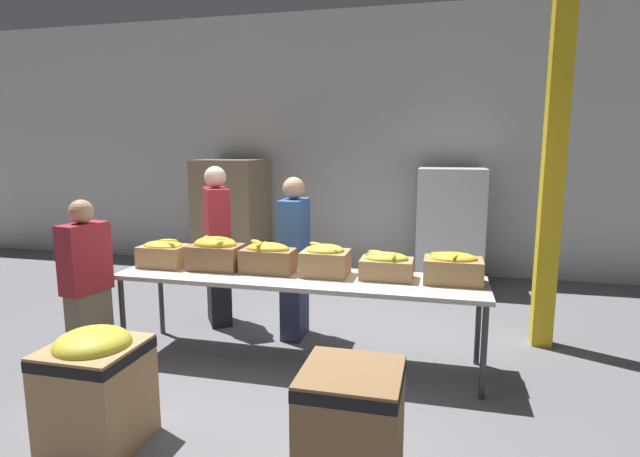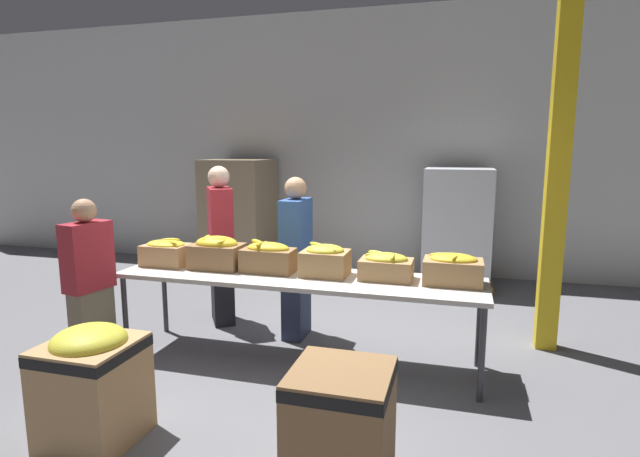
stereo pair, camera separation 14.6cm
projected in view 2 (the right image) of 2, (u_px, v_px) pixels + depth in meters
ground_plane at (298, 360)px, 4.61m from camera, size 30.00×30.00×0.00m
wall_back at (370, 143)px, 7.73m from camera, size 16.00×0.08×4.00m
sorting_table at (297, 281)px, 4.49m from camera, size 3.30×0.77×0.81m
banana_box_0 at (166, 252)px, 4.85m from camera, size 0.43×0.30×0.27m
banana_box_1 at (217, 252)px, 4.72m from camera, size 0.48×0.32×0.32m
banana_box_2 at (268, 257)px, 4.58m from camera, size 0.48×0.28×0.30m
banana_box_3 at (325, 260)px, 4.46m from camera, size 0.41×0.33×0.30m
banana_box_4 at (386, 266)px, 4.34m from camera, size 0.45×0.30×0.24m
banana_box_5 at (453, 269)px, 4.19m from camera, size 0.48×0.32×0.27m
volunteer_0 at (221, 246)px, 5.50m from camera, size 0.45×0.52×1.75m
volunteer_1 at (90, 286)px, 4.35m from camera, size 0.28×0.44×1.52m
volunteer_2 at (296, 259)px, 5.09m from camera, size 0.22×0.44×1.66m
donation_bin_0 at (92, 381)px, 3.29m from camera, size 0.57×0.57×0.80m
donation_bin_1 at (341, 425)px, 2.85m from camera, size 0.57×0.57×0.72m
support_pillar at (560, 142)px, 4.60m from camera, size 0.19×0.19×4.00m
pallet_stack_0 at (457, 229)px, 6.97m from camera, size 0.98×0.98×1.66m
pallet_stack_1 at (240, 216)px, 7.85m from camera, size 1.04×1.04×1.76m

